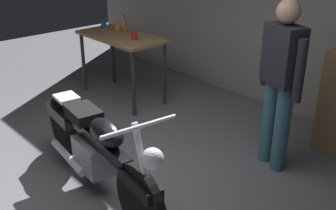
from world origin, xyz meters
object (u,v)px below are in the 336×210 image
(mug_orange_travel, at_px, (117,27))
(bottle, at_px, (124,26))
(person_standing, at_px, (281,79))
(mug_blue_enamel, at_px, (104,24))
(motorcycle, at_px, (96,148))
(mug_red_diner, at_px, (134,36))

(mug_orange_travel, bearing_deg, bottle, -10.18)
(person_standing, xyz_separation_m, mug_blue_enamel, (-3.00, 0.04, 0.03))
(motorcycle, bearing_deg, mug_red_diner, 139.50)
(motorcycle, xyz_separation_m, mug_orange_travel, (-1.94, 1.67, 0.50))
(mug_orange_travel, height_order, mug_blue_enamel, mug_blue_enamel)
(person_standing, relative_size, mug_orange_travel, 15.06)
(mug_red_diner, distance_m, mug_blue_enamel, 0.86)
(bottle, bearing_deg, mug_red_diner, -18.98)
(mug_blue_enamel, bearing_deg, mug_red_diner, -7.25)
(motorcycle, relative_size, person_standing, 1.30)
(motorcycle, distance_m, bottle, 2.43)
(mug_blue_enamel, height_order, bottle, bottle)
(person_standing, distance_m, bottle, 2.53)
(person_standing, distance_m, mug_red_diner, 2.15)
(person_standing, bearing_deg, mug_blue_enamel, 18.08)
(person_standing, height_order, mug_blue_enamel, person_standing)
(mug_orange_travel, relative_size, bottle, 0.46)
(mug_red_diner, bearing_deg, mug_blue_enamel, 172.75)
(person_standing, relative_size, bottle, 6.93)
(motorcycle, xyz_separation_m, bottle, (-1.72, 1.63, 0.55))
(motorcycle, bearing_deg, mug_blue_enamel, 151.47)
(motorcycle, relative_size, mug_blue_enamel, 19.21)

